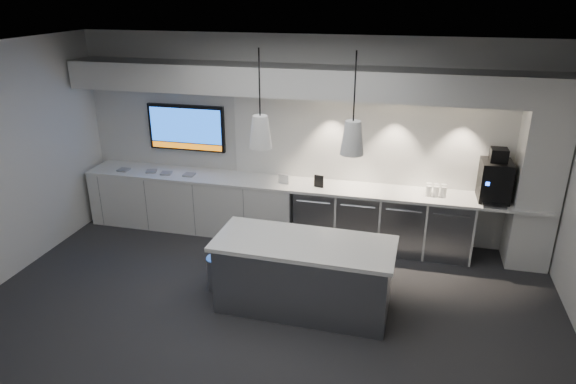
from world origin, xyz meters
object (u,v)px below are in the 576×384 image
(wall_tv, at_px, (186,128))
(bin, at_px, (219,273))
(island, at_px, (304,275))
(coffee_machine, at_px, (495,179))

(wall_tv, distance_m, bin, 2.60)
(wall_tv, height_order, island, wall_tv)
(island, bearing_deg, coffee_machine, 40.53)
(wall_tv, relative_size, bin, 2.89)
(wall_tv, height_order, coffee_machine, wall_tv)
(bin, bearing_deg, island, -8.86)
(wall_tv, xyz_separation_m, bin, (1.19, -1.88, -1.34))
(island, xyz_separation_m, bin, (-1.14, 0.18, -0.23))
(island, distance_m, coffee_machine, 2.98)
(wall_tv, height_order, bin, wall_tv)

